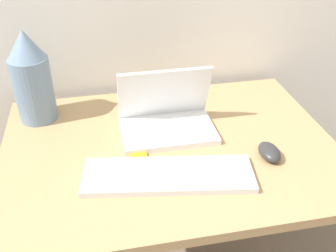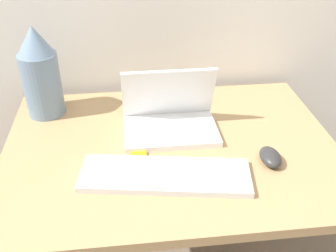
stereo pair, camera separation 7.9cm
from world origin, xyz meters
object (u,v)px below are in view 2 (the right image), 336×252
(laptop, at_px, (170,117))
(mp3_player, at_px, (138,153))
(mouse, at_px, (270,157))
(vase, at_px, (40,73))
(keyboard, at_px, (165,175))

(laptop, xyz_separation_m, mp3_player, (-0.11, -0.13, -0.04))
(mouse, xyz_separation_m, mp3_player, (-0.38, 0.09, -0.01))
(mouse, bearing_deg, vase, 151.86)
(vase, bearing_deg, mouse, -28.14)
(keyboard, height_order, mp3_player, keyboard)
(vase, bearing_deg, mp3_player, -42.62)
(laptop, height_order, keyboard, laptop)
(keyboard, distance_m, vase, 0.57)
(mouse, bearing_deg, keyboard, -173.87)
(vase, bearing_deg, keyboard, -46.94)
(keyboard, relative_size, mouse, 5.13)
(laptop, distance_m, mouse, 0.35)
(mouse, height_order, mp3_player, mouse)
(laptop, relative_size, mp3_player, 5.36)
(vase, height_order, mp3_player, vase)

